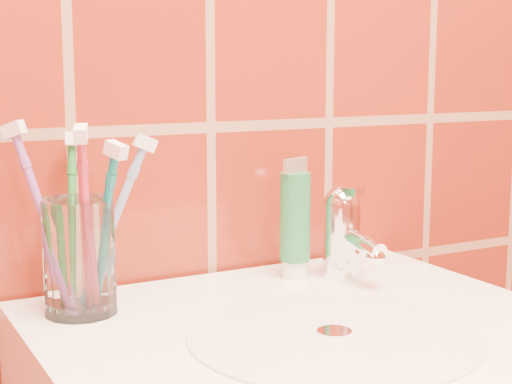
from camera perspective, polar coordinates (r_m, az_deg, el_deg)
glass_tumbler at (r=0.88m, az=-12.72°, el=-4.61°), size 0.09×0.09×0.13m
toothpaste_tube at (r=1.00m, az=2.86°, el=-2.21°), size 0.04×0.04×0.16m
faucet at (r=1.01m, az=6.40°, el=-2.70°), size 0.05×0.11×0.12m
toothbrush_0 at (r=0.89m, az=-10.38°, el=-2.32°), size 0.13×0.12×0.20m
toothbrush_1 at (r=0.85m, az=-12.24°, el=-2.35°), size 0.08×0.12×0.23m
toothbrush_2 at (r=0.86m, az=-11.14°, el=-2.76°), size 0.09×0.13×0.21m
toothbrush_3 at (r=0.91m, az=-13.26°, el=-2.18°), size 0.10×0.17×0.22m
toothbrush_4 at (r=0.88m, az=-15.08°, el=-2.04°), size 0.15×0.15×0.23m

